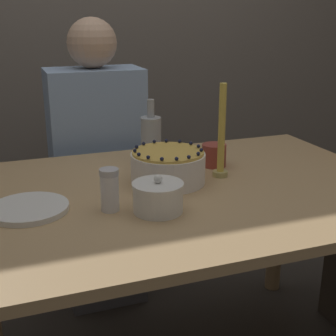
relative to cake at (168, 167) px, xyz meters
The scene contains 10 objects.
wall_behind 1.43m from the cake, 88.70° to the left, with size 8.00×0.05×2.60m.
dining_table 0.18m from the cake, 63.63° to the right, with size 1.40×0.95×0.75m.
cake is the anchor object (origin of this frame).
sugar_bowl 0.24m from the cake, 116.68° to the right, with size 0.14×0.14×0.11m.
sugar_shaker 0.28m from the cake, 145.09° to the right, with size 0.05×0.05×0.12m.
plate_stack 0.46m from the cake, 168.74° to the right, with size 0.22×0.22×0.02m.
candle 0.20m from the cake, ahead, with size 0.05×0.05×0.31m.
bottle 0.23m from the cake, 85.76° to the left, with size 0.07×0.07×0.23m.
cup 0.24m from the cake, 26.36° to the left, with size 0.09×0.09×0.08m.
person_man_blue_shirt 0.67m from the cake, 99.96° to the left, with size 0.40×0.34×1.26m.
Camera 1 is at (-0.52, -1.29, 1.27)m, focal length 50.00 mm.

